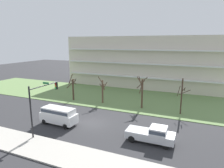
{
  "coord_description": "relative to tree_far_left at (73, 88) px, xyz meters",
  "views": [
    {
      "loc": [
        12.66,
        -22.6,
        11.07
      ],
      "look_at": [
        0.34,
        6.0,
        4.51
      ],
      "focal_mm": 31.67,
      "sensor_mm": 36.0,
      "label": 1
    }
  ],
  "objects": [
    {
      "name": "ground",
      "position": [
        9.05,
        -8.6,
        -2.49
      ],
      "size": [
        160.0,
        160.0,
        0.0
      ],
      "primitive_type": "plane",
      "color": "#2D2D30"
    },
    {
      "name": "tree_right",
      "position": [
        19.95,
        0.09,
        0.52
      ],
      "size": [
        1.89,
        1.64,
        5.75
      ],
      "color": "#423023",
      "rests_on": "ground"
    },
    {
      "name": "apartment_building",
      "position": [
        9.05,
        19.22,
        3.78
      ],
      "size": [
        38.37,
        12.61,
        12.55
      ],
      "color": "beige",
      "rests_on": "ground"
    },
    {
      "name": "pickup_silver_center_left",
      "position": [
        17.75,
        -10.6,
        -1.48
      ],
      "size": [
        5.4,
        2.01,
        1.95
      ],
      "rotation": [
        0.0,
        0.0,
        0.0
      ],
      "color": "#B7BABF",
      "rests_on": "ground"
    },
    {
      "name": "grass_lawn_strip",
      "position": [
        9.05,
        5.4,
        -2.45
      ],
      "size": [
        80.0,
        16.0,
        0.08
      ],
      "primitive_type": "cube",
      "color": "#66844C",
      "rests_on": "ground"
    },
    {
      "name": "sidewalk_curb_near",
      "position": [
        9.05,
        -16.6,
        -2.42
      ],
      "size": [
        80.0,
        4.0,
        0.15
      ],
      "primitive_type": "cube",
      "color": "#ADA89E",
      "rests_on": "ground"
    },
    {
      "name": "van_white_near_left",
      "position": [
        4.85,
        -10.6,
        -1.1
      ],
      "size": [
        5.28,
        2.21,
        2.36
      ],
      "rotation": [
        0.0,
        0.0,
        -0.04
      ],
      "color": "white",
      "rests_on": "ground"
    },
    {
      "name": "traffic_signal_mast",
      "position": [
        4.7,
        -13.51,
        1.8
      ],
      "size": [
        0.9,
        5.06,
        6.28
      ],
      "color": "black",
      "rests_on": "ground"
    },
    {
      "name": "tree_far_left",
      "position": [
        0.0,
        0.0,
        0.0
      ],
      "size": [
        1.92,
        1.7,
        5.1
      ],
      "color": "#423023",
      "rests_on": "ground"
    },
    {
      "name": "tree_center",
      "position": [
        13.55,
        0.45,
        0.56
      ],
      "size": [
        1.77,
        2.01,
        5.59
      ],
      "color": "#4C3828",
      "rests_on": "ground"
    },
    {
      "name": "tree_left",
      "position": [
        6.16,
        0.52,
        0.02
      ],
      "size": [
        1.42,
        1.52,
        5.1
      ],
      "color": "brown",
      "rests_on": "ground"
    }
  ]
}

